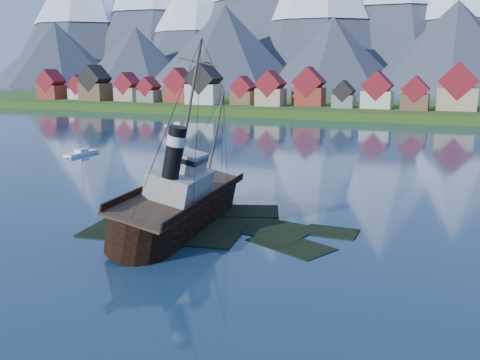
% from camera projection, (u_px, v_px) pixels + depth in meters
% --- Properties ---
extents(ground, '(1400.00, 1400.00, 0.00)m').
position_uv_depth(ground, '(195.00, 229.00, 62.63)').
color(ground, '#183045').
rests_on(ground, ground).
extents(shoal, '(31.71, 21.24, 1.14)m').
position_uv_depth(shoal, '(217.00, 229.00, 63.98)').
color(shoal, black).
rests_on(shoal, ground).
extents(shore_bank, '(600.00, 80.00, 3.20)m').
position_uv_depth(shore_bank, '(387.00, 113.00, 216.24)').
color(shore_bank, '#254614').
rests_on(shore_bank, ground).
extents(seawall, '(600.00, 2.50, 2.00)m').
position_uv_depth(seawall, '(372.00, 122.00, 181.90)').
color(seawall, '#3F3D38').
rests_on(seawall, ground).
extents(town, '(250.96, 16.69, 17.30)m').
position_uv_depth(town, '(296.00, 91.00, 210.61)').
color(town, maroon).
rests_on(town, ground).
extents(tugboat_wreck, '(6.80, 29.30, 23.22)m').
position_uv_depth(tugboat_wreck, '(183.00, 201.00, 64.10)').
color(tugboat_wreck, black).
rests_on(tugboat_wreck, ground).
extents(sailboat_a, '(2.54, 8.90, 10.77)m').
position_uv_depth(sailboat_a, '(81.00, 154.00, 114.61)').
color(sailboat_a, white).
rests_on(sailboat_a, ground).
extents(sailboat_c, '(5.52, 7.81, 10.10)m').
position_uv_depth(sailboat_c, '(177.00, 125.00, 169.94)').
color(sailboat_c, white).
rests_on(sailboat_c, ground).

